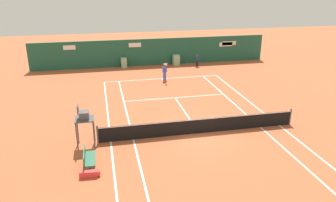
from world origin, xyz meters
name	(u,v)px	position (x,y,z in m)	size (l,w,h in m)	color
ground_plane	(197,129)	(0.00, 0.58, 0.00)	(80.00, 80.00, 0.01)	#B25633
tennis_net	(200,125)	(0.00, 0.00, 0.51)	(12.10, 0.10, 1.07)	#4C4C51
sponsor_back_wall	(152,52)	(0.01, 16.97, 1.36)	(25.00, 1.02, 2.81)	#1E5642
umpire_chair	(84,118)	(-6.64, -0.21, 1.67)	(1.00, 1.00, 2.47)	#47474C
player_bench	(88,157)	(-6.49, -2.43, 0.51)	(0.54, 1.51, 0.88)	#38383D
equipment_bag	(91,174)	(-6.39, -3.37, 0.16)	(0.98, 0.36, 0.32)	#DB3838
player_on_baseline	(165,70)	(0.14, 11.14, 0.94)	(0.47, 0.80, 1.79)	blue
ball_kid_left_post	(197,60)	(4.48, 15.35, 0.74)	(0.43, 0.18, 1.28)	black
tennis_ball_by_sideline	(214,79)	(4.66, 10.49, 0.03)	(0.07, 0.07, 0.07)	#CCE033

